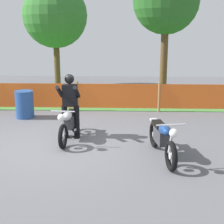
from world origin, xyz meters
The scene contains 9 objects.
ground centered at (0.00, 0.00, -0.01)m, with size 24.00×24.00×0.02m, color #5B5B60.
grass_verge centered at (0.00, 6.31, 0.01)m, with size 24.00×5.81×0.01m, color #4C8C3D.
barrier_fence centered at (0.00, 3.40, 0.54)m, with size 11.40×0.08×1.05m.
tree_leftmost centered at (-1.61, 7.97, 3.38)m, with size 2.99×2.99×4.89m.
tree_near_left centered at (3.14, 5.11, 3.78)m, with size 2.47×2.47×5.05m.
motorcycle_lead centered at (0.22, 0.33, 0.45)m, with size 0.57×1.94×0.92m.
motorcycle_trailing centered at (2.48, -0.82, 0.46)m, with size 0.61×2.02×0.96m.
rider_lead centered at (0.23, 0.54, 0.95)m, with size 0.57×0.70×1.69m.
oil_drum centered at (-1.58, 2.45, 0.44)m, with size 0.58×0.58×0.88m, color navy.
Camera 1 is at (1.64, -7.75, 2.82)m, focal length 52.78 mm.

